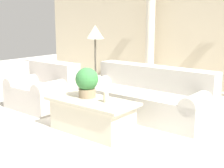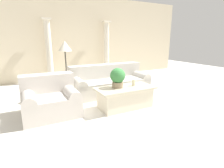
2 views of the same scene
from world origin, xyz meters
TOP-DOWN VIEW (x-y plane):
  - ground_plane at (0.00, 0.00)m, footprint 16.00×16.00m
  - wall_back at (0.00, 3.38)m, footprint 10.00×0.06m
  - sofa_long at (0.19, 0.86)m, footprint 2.26×0.96m
  - loveseat at (-1.61, 0.08)m, footprint 1.11×0.96m
  - coffee_table at (0.00, -0.35)m, footprint 1.37×0.66m
  - potted_plant at (-0.16, -0.27)m, footprint 0.35×0.35m
  - pillar_candle at (0.25, -0.32)m, footprint 0.08×0.08m
  - floor_lamp at (-1.04, 0.90)m, footprint 0.33×0.33m
  - column_left at (-1.14, 3.04)m, footprint 0.31×0.31m
  - column_right at (1.15, 3.04)m, footprint 0.31×0.31m

SIDE VIEW (x-z plane):
  - ground_plane at x=0.00m, z-range 0.00..0.00m
  - coffee_table at x=0.00m, z-range 0.01..0.49m
  - sofa_long at x=0.19m, z-range -0.09..0.74m
  - loveseat at x=-1.61m, z-range -0.07..0.75m
  - pillar_candle at x=0.25m, z-range 0.49..0.64m
  - potted_plant at x=-0.16m, z-range 0.51..0.96m
  - column_left at x=-1.14m, z-range 0.03..2.30m
  - column_right at x=1.15m, z-range 0.03..2.30m
  - floor_lamp at x=-1.04m, z-range 0.51..2.03m
  - wall_back at x=0.00m, z-range 0.00..3.20m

